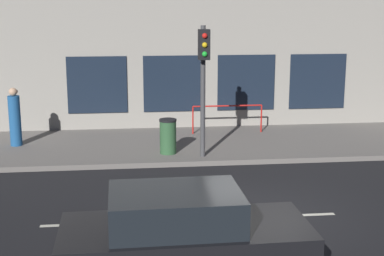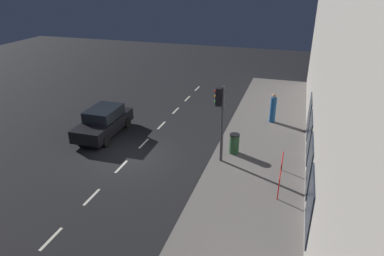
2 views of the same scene
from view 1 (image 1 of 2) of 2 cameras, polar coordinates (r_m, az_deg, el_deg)
ground_plane at (r=12.74m, az=7.18°, el=-8.80°), size 60.00×60.00×0.00m
sidewalk at (r=18.56m, az=2.71°, el=-1.58°), size 4.50×32.00×0.15m
building_facade at (r=20.51m, az=1.70°, el=12.02°), size 0.65×32.00×8.84m
lane_centre_line at (r=13.00m, az=11.51°, el=-8.49°), size 0.12×27.20×0.01m
traffic_light at (r=16.18m, az=1.16°, el=5.97°), size 0.49×0.32×3.80m
parked_car_0 at (r=9.69m, az=-0.92°, el=-10.76°), size 1.91×4.20×1.58m
pedestrian_0 at (r=18.68m, az=-17.29°, el=0.89°), size 0.51×0.51×1.84m
trash_bin at (r=17.00m, az=-2.41°, el=-0.82°), size 0.52×0.52×1.04m
red_railing at (r=19.60m, az=3.56°, el=1.62°), size 0.05×2.44×0.97m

